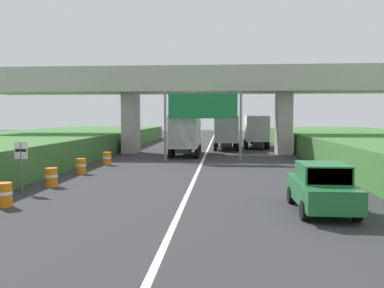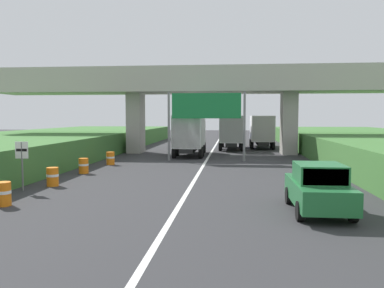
# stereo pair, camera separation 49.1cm
# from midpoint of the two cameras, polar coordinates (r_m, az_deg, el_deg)

# --- Properties ---
(lane_centre_stripe) EXTENTS (0.20, 99.64, 0.01)m
(lane_centre_stripe) POSITION_cam_midpoint_polar(r_m,az_deg,el_deg) (28.87, 2.37, -2.69)
(lane_centre_stripe) COLOR white
(lane_centre_stripe) RESTS_ON ground
(overpass_bridge) EXTENTS (40.00, 4.80, 7.71)m
(overpass_bridge) POSITION_cam_midpoint_polar(r_m,az_deg,el_deg) (36.21, 3.12, 7.85)
(overpass_bridge) COLOR #ADA89E
(overpass_bridge) RESTS_ON ground
(overhead_highway_sign) EXTENTS (5.88, 0.18, 5.21)m
(overhead_highway_sign) POSITION_cam_midpoint_polar(r_m,az_deg,el_deg) (29.87, 2.53, 4.89)
(overhead_highway_sign) COLOR slate
(overhead_highway_sign) RESTS_ON ground
(speed_limit_sign) EXTENTS (0.60, 0.08, 2.23)m
(speed_limit_sign) POSITION_cam_midpoint_polar(r_m,az_deg,el_deg) (19.21, -22.58, -1.92)
(speed_limit_sign) COLOR slate
(speed_limit_sign) RESTS_ON ground
(truck_silver) EXTENTS (2.44, 7.30, 3.44)m
(truck_silver) POSITION_cam_midpoint_polar(r_m,az_deg,el_deg) (33.96, 0.18, 1.57)
(truck_silver) COLOR black
(truck_silver) RESTS_ON ground
(truck_blue) EXTENTS (2.44, 7.30, 3.44)m
(truck_blue) POSITION_cam_midpoint_polar(r_m,az_deg,el_deg) (40.97, 6.03, 1.95)
(truck_blue) COLOR black
(truck_blue) RESTS_ON ground
(truck_yellow) EXTENTS (2.44, 7.30, 3.44)m
(truck_yellow) POSITION_cam_midpoint_polar(r_m,az_deg,el_deg) (43.21, 10.23, 2.01)
(truck_yellow) COLOR black
(truck_yellow) RESTS_ON ground
(car_green) EXTENTS (1.86, 4.10, 1.72)m
(car_green) POSITION_cam_midpoint_polar(r_m,az_deg,el_deg) (14.61, 18.64, -6.03)
(car_green) COLOR #236B38
(car_green) RESTS_ON ground
(construction_barrel_2) EXTENTS (0.57, 0.57, 0.90)m
(construction_barrel_2) POSITION_cam_midpoint_polar(r_m,az_deg,el_deg) (16.42, -24.73, -6.51)
(construction_barrel_2) COLOR orange
(construction_barrel_2) RESTS_ON ground
(construction_barrel_3) EXTENTS (0.57, 0.57, 0.90)m
(construction_barrel_3) POSITION_cam_midpoint_polar(r_m,az_deg,el_deg) (20.19, -18.76, -4.46)
(construction_barrel_3) COLOR orange
(construction_barrel_3) RESTS_ON ground
(construction_barrel_4) EXTENTS (0.57, 0.57, 0.90)m
(construction_barrel_4) POSITION_cam_midpoint_polar(r_m,az_deg,el_deg) (24.13, -14.76, -3.04)
(construction_barrel_4) COLOR orange
(construction_barrel_4) RESTS_ON ground
(construction_barrel_5) EXTENTS (0.57, 0.57, 0.90)m
(construction_barrel_5) POSITION_cam_midpoint_polar(r_m,az_deg,el_deg) (28.05, -11.15, -2.02)
(construction_barrel_5) COLOR orange
(construction_barrel_5) RESTS_ON ground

